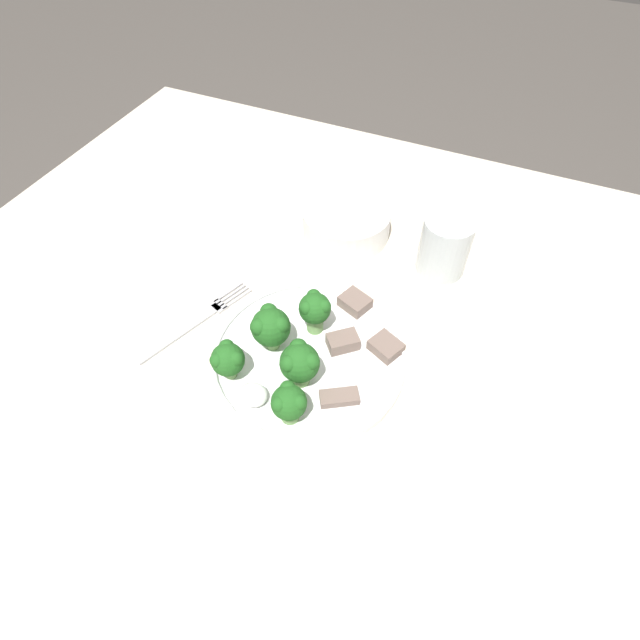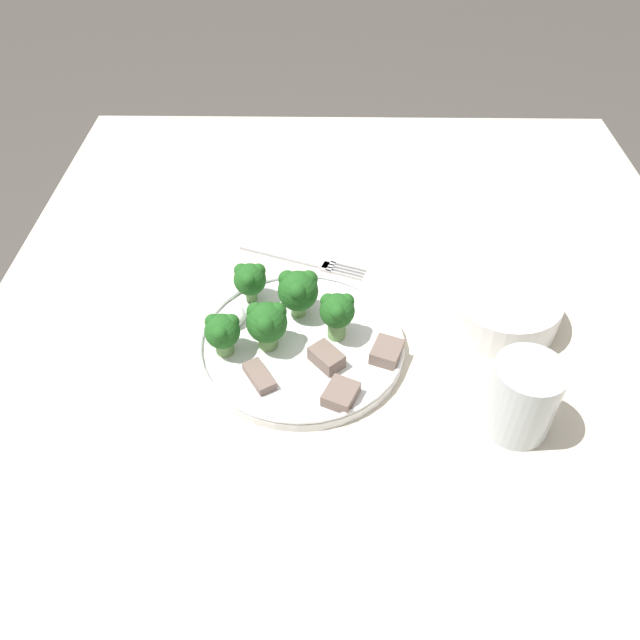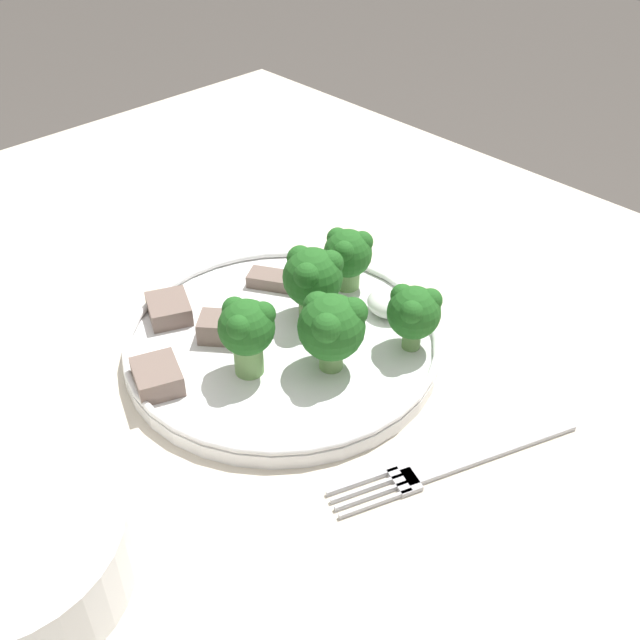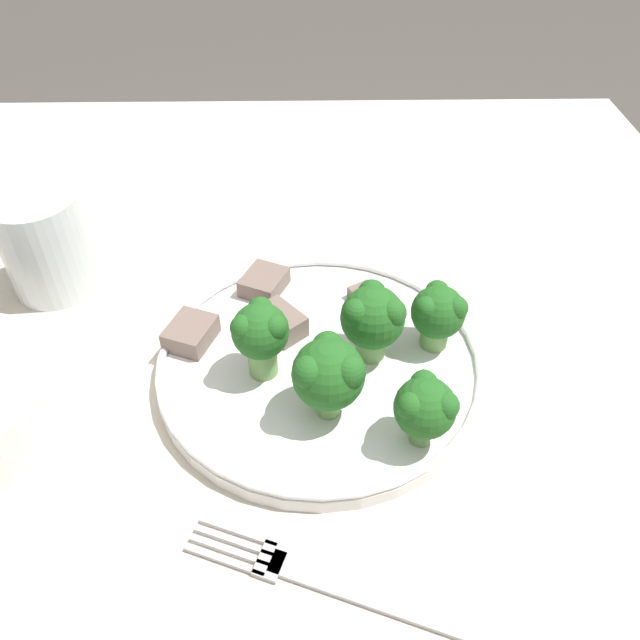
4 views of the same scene
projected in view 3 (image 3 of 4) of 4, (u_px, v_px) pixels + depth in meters
table at (262, 507)px, 0.61m from camera, size 1.16×1.00×0.71m
dinner_plate at (282, 342)px, 0.61m from camera, size 0.26×0.26×0.02m
fork at (459, 461)px, 0.52m from camera, size 0.08×0.19×0.00m
cream_bowl at (10, 562)px, 0.43m from camera, size 0.14×0.14×0.05m
broccoli_floret_near_rim_left at (332, 326)px, 0.56m from camera, size 0.05×0.05×0.07m
broccoli_floret_center_left at (313, 277)px, 0.61m from camera, size 0.05×0.05×0.06m
broccoli_floret_back_left at (247, 329)px, 0.56m from camera, size 0.04×0.04×0.06m
broccoli_floret_front_left at (348, 254)px, 0.65m from camera, size 0.04×0.04×0.06m
broccoli_floret_center_back at (414, 312)px, 0.58m from camera, size 0.04×0.04×0.06m
meat_slice_front_slice at (224, 328)px, 0.61m from camera, size 0.05×0.05×0.02m
meat_slice_middle_slice at (275, 280)px, 0.67m from camera, size 0.05×0.04×0.01m
meat_slice_rear_slice at (169, 309)px, 0.63m from camera, size 0.05×0.05×0.02m
meat_slice_edge_slice at (157, 377)px, 0.56m from camera, size 0.05×0.05×0.02m
sauce_dollop at (388, 303)px, 0.63m from camera, size 0.04×0.03×0.02m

